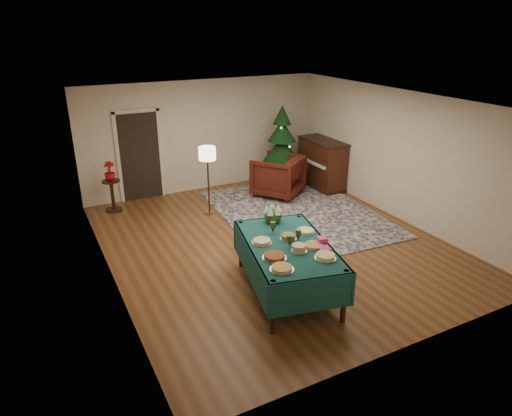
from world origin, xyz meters
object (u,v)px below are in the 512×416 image
buffet_table (288,254)px  christmas_tree (281,151)px  gift_box (322,241)px  potted_plant (110,175)px  floor_lamp (207,158)px  piano (322,164)px  armchair (278,174)px  side_table (113,196)px

buffet_table → christmas_tree: (2.41, 4.33, 0.27)m
buffet_table → gift_box: gift_box is taller
buffet_table → potted_plant: bearing=110.8°
gift_box → floor_lamp: size_ratio=0.09×
gift_box → potted_plant: bearing=114.4°
floor_lamp → gift_box: bearing=-84.6°
buffet_table → potted_plant: potted_plant is taller
gift_box → piano: bearing=54.9°
armchair → potted_plant: 3.88m
side_table → christmas_tree: christmas_tree is taller
potted_plant → gift_box: bearing=-65.6°
floor_lamp → potted_plant: size_ratio=3.53×
armchair → side_table: (-3.78, 0.83, -0.19)m
armchair → christmas_tree: size_ratio=0.52×
gift_box → armchair: (1.56, 4.05, -0.34)m
side_table → floor_lamp: bearing=-31.1°
gift_box → armchair: bearing=68.9°
side_table → potted_plant: potted_plant is taller
buffet_table → gift_box: 0.56m
gift_box → christmas_tree: christmas_tree is taller
christmas_tree → piano: bearing=-28.1°
buffet_table → piano: (3.32, 3.84, -0.07)m
buffet_table → piano: piano is taller
floor_lamp → side_table: 2.37m
potted_plant → christmas_tree: (4.17, -0.31, 0.10)m
gift_box → side_table: size_ratio=0.19×
gift_box → piano: (2.86, 4.08, -0.29)m
buffet_table → potted_plant: 4.96m
armchair → floor_lamp: (-1.92, -0.29, 0.74)m
floor_lamp → christmas_tree: (2.31, 0.82, -0.34)m
piano → gift_box: bearing=-125.1°
gift_box → christmas_tree: (1.95, 4.57, 0.05)m
armchair → floor_lamp: 2.07m
potted_plant → floor_lamp: bearing=-31.1°
buffet_table → christmas_tree: 4.96m
side_table → christmas_tree: 4.22m
side_table → armchair: bearing=-12.4°
piano → side_table: bearing=171.1°
side_table → gift_box: bearing=-65.6°
buffet_table → gift_box: bearing=-27.8°
floor_lamp → armchair: bearing=8.8°
gift_box → floor_lamp: 3.79m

